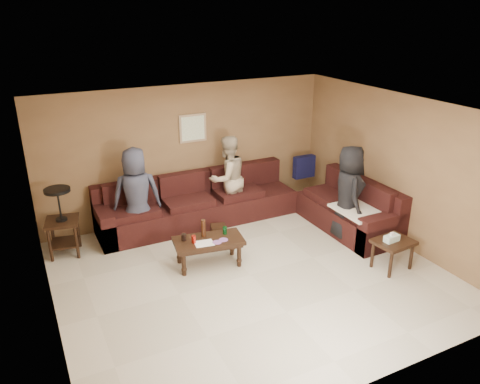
% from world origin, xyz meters
% --- Properties ---
extents(room, '(5.60, 5.50, 2.50)m').
position_xyz_m(room, '(0.00, 0.00, 1.66)').
color(room, beige).
rests_on(room, ground).
extents(sectional_sofa, '(4.65, 2.90, 0.97)m').
position_xyz_m(sectional_sofa, '(0.81, 1.52, 0.33)').
color(sectional_sofa, black).
rests_on(sectional_sofa, ground).
extents(coffee_table, '(1.13, 0.69, 0.72)m').
position_xyz_m(coffee_table, '(-0.44, 0.57, 0.38)').
color(coffee_table, black).
rests_on(coffee_table, ground).
extents(end_table_left, '(0.59, 0.59, 1.14)m').
position_xyz_m(end_table_left, '(-2.39, 1.93, 0.60)').
color(end_table_left, black).
rests_on(end_table_left, ground).
extents(side_table_right, '(0.62, 0.52, 0.62)m').
position_xyz_m(side_table_right, '(2.03, -0.79, 0.41)').
color(side_table_right, black).
rests_on(side_table_right, ground).
extents(waste_bin, '(0.30, 0.30, 0.30)m').
position_xyz_m(waste_bin, '(0.01, 1.20, 0.15)').
color(waste_bin, black).
rests_on(waste_bin, ground).
extents(wall_art, '(0.52, 0.04, 0.52)m').
position_xyz_m(wall_art, '(0.10, 2.48, 1.70)').
color(wall_art, '#A08664').
rests_on(wall_art, ground).
extents(person_left, '(0.89, 0.68, 1.65)m').
position_xyz_m(person_left, '(-1.17, 1.88, 0.82)').
color(person_left, '#333647').
rests_on(person_left, ground).
extents(person_middle, '(0.89, 0.75, 1.61)m').
position_xyz_m(person_middle, '(0.57, 2.00, 0.80)').
color(person_middle, tan).
rests_on(person_middle, ground).
extents(person_right, '(0.77, 0.94, 1.65)m').
position_xyz_m(person_right, '(2.07, 0.38, 0.83)').
color(person_right, black).
rests_on(person_right, ground).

